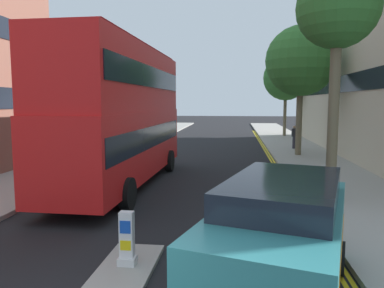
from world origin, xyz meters
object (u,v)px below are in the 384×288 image
taxi_minivan (280,243)px  pedestrian_far (294,137)px  keep_left_bollard (127,241)px  double_decker_bus_away (122,112)px

taxi_minivan → pedestrian_far: size_ratio=3.18×
keep_left_bollard → pedestrian_far: bearing=72.3°
taxi_minivan → pedestrian_far: taxi_minivan is taller
keep_left_bollard → pedestrian_far: size_ratio=0.69×
double_decker_bus_away → pedestrian_far: double_decker_bus_away is taller
double_decker_bus_away → pedestrian_far: (8.68, 12.24, -2.04)m
keep_left_bollard → double_decker_bus_away: double_decker_bus_away is taller
keep_left_bollard → pedestrian_far: pedestrian_far is taller
double_decker_bus_away → pedestrian_far: bearing=54.7°
keep_left_bollard → taxi_minivan: bearing=-18.6°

